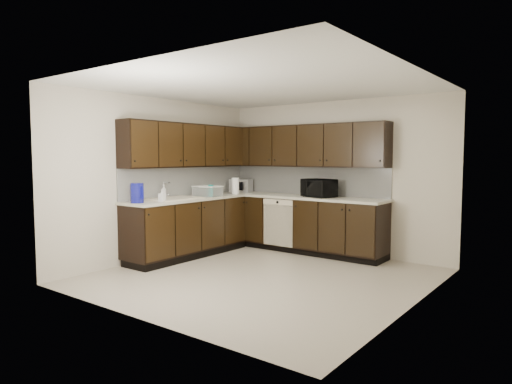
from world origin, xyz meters
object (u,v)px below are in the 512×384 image
sink (173,203)px  microwave (319,188)px  toaster_oven (241,186)px  storage_bin (208,191)px  blue_pitcher (137,193)px

sink → microwave: 2.32m
toaster_oven → storage_bin: (0.11, -1.02, -0.04)m
sink → storage_bin: (0.04, 0.73, 0.14)m
sink → microwave: (1.59, 1.68, 0.20)m
sink → toaster_oven: (-0.07, 1.75, 0.18)m
toaster_oven → sink: bearing=-104.1°
microwave → storage_bin: size_ratio=1.27×
blue_pitcher → sink: bearing=109.8°
microwave → sink: bearing=-117.0°
sink → blue_pitcher: size_ratio=2.93×
sink → storage_bin: size_ratio=2.00×
sink → microwave: bearing=46.5°
storage_bin → blue_pitcher: bearing=-91.1°
microwave → blue_pitcher: microwave is taller
storage_bin → blue_pitcher: 1.42m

